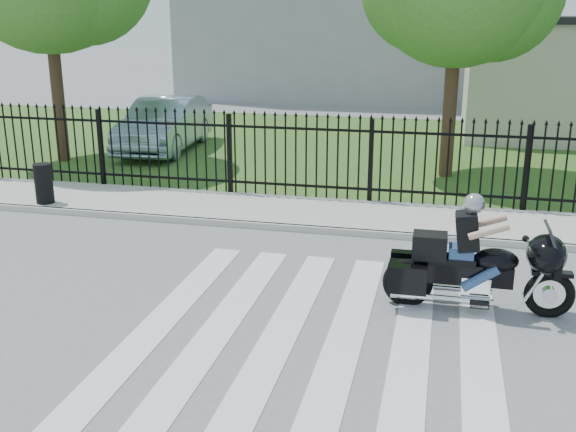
# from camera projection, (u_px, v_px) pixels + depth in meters

# --- Properties ---
(ground) EXTENTS (120.00, 120.00, 0.00)m
(ground) POSITION_uv_depth(u_px,v_px,m) (313.00, 336.00, 8.33)
(ground) COLOR slate
(ground) RESTS_ON ground
(crosswalk) EXTENTS (5.00, 5.50, 0.01)m
(crosswalk) POSITION_uv_depth(u_px,v_px,m) (313.00, 336.00, 8.33)
(crosswalk) COLOR silver
(crosswalk) RESTS_ON ground
(sidewalk) EXTENTS (40.00, 2.00, 0.12)m
(sidewalk) POSITION_uv_depth(u_px,v_px,m) (363.00, 217.00, 12.97)
(sidewalk) COLOR #ADAAA3
(sidewalk) RESTS_ON ground
(curb) EXTENTS (40.00, 0.12, 0.12)m
(curb) POSITION_uv_depth(u_px,v_px,m) (356.00, 233.00, 12.04)
(curb) COLOR #ADAAA3
(curb) RESTS_ON ground
(grass_strip) EXTENTS (40.00, 12.00, 0.02)m
(grass_strip) POSITION_uv_depth(u_px,v_px,m) (393.00, 150.00, 19.51)
(grass_strip) COLOR #2C541C
(grass_strip) RESTS_ON ground
(iron_fence) EXTENTS (26.00, 0.04, 1.80)m
(iron_fence) POSITION_uv_depth(u_px,v_px,m) (371.00, 163.00, 13.66)
(iron_fence) COLOR black
(iron_fence) RESTS_ON ground
(motorcycle_rider) EXTENTS (2.50, 0.74, 1.65)m
(motorcycle_rider) POSITION_uv_depth(u_px,v_px,m) (473.00, 262.00, 8.89)
(motorcycle_rider) COLOR black
(motorcycle_rider) RESTS_ON ground
(parked_car) EXTENTS (1.92, 4.66, 1.50)m
(parked_car) POSITION_uv_depth(u_px,v_px,m) (165.00, 124.00, 19.17)
(parked_car) COLOR #90A6B5
(parked_car) RESTS_ON grass_strip
(litter_bin) EXTENTS (0.47, 0.47, 0.81)m
(litter_bin) POSITION_uv_depth(u_px,v_px,m) (44.00, 183.00, 13.58)
(litter_bin) COLOR black
(litter_bin) RESTS_ON sidewalk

